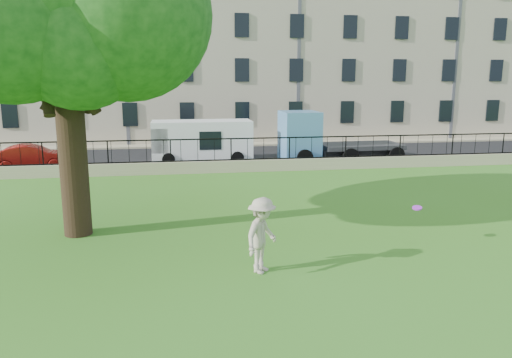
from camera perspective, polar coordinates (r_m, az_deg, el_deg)
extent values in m
plane|color=#3B751C|center=(13.81, 2.56, -8.45)|extent=(120.00, 120.00, 0.00)
cube|color=tan|center=(25.24, -2.85, 1.47)|extent=(50.00, 0.40, 0.60)
cube|color=black|center=(25.18, -2.86, 2.21)|extent=(50.00, 0.05, 0.06)
cube|color=black|center=(25.03, -2.88, 4.63)|extent=(50.00, 0.05, 0.06)
cube|color=black|center=(29.90, -3.81, 2.48)|extent=(60.00, 9.00, 0.01)
cube|color=tan|center=(35.02, -4.58, 3.90)|extent=(60.00, 1.40, 0.12)
cube|color=#BDB296|center=(40.43, -5.38, 14.06)|extent=(56.00, 10.00, 13.00)
cylinder|color=black|center=(15.82, -20.15, 1.92)|extent=(0.83, 0.83, 4.53)
sphere|color=#144612|center=(14.66, -14.69, 17.76)|extent=(4.73, 4.73, 4.73)
sphere|color=#144612|center=(16.90, -26.28, 17.13)|extent=(5.11, 5.11, 5.11)
imported|color=#B6A994|center=(12.22, 0.68, -6.46)|extent=(1.31, 1.39, 1.89)
cylinder|color=#A725D5|center=(14.81, 17.94, -3.15)|extent=(0.28, 0.28, 0.12)
imported|color=maroon|center=(28.43, -24.19, 2.30)|extent=(4.02, 1.82, 1.28)
cube|color=white|center=(28.37, -6.18, 4.31)|extent=(5.54, 2.17, 2.33)
cube|color=#548DC6|center=(28.79, 9.62, 4.85)|extent=(6.86, 2.58, 2.85)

